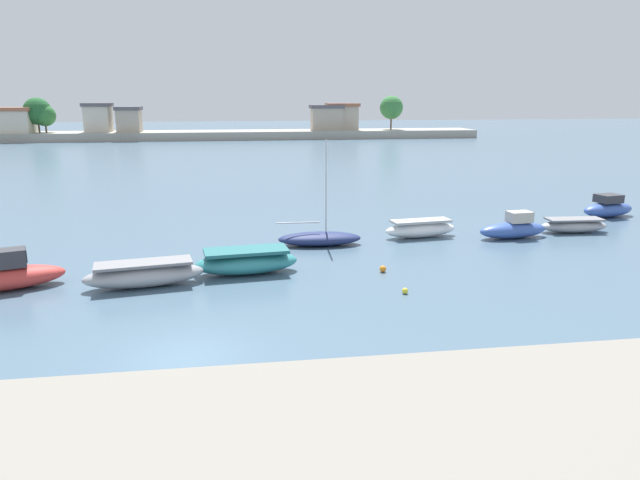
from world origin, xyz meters
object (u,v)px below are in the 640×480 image
at_px(moored_boat_7, 574,226).
at_px(moored_boat_3, 246,262).
at_px(moored_boat_4, 320,238).
at_px(mooring_buoy_0, 405,291).
at_px(moored_boat_1, 5,276).
at_px(moored_boat_6, 514,229).
at_px(mooring_buoy_3, 614,201).
at_px(moored_boat_5, 421,229).
at_px(mooring_buoy_2, 383,269).
at_px(moored_boat_2, 144,275).
at_px(moored_boat_8, 608,208).

bearing_deg(moored_boat_7, moored_boat_3, -160.87).
bearing_deg(moored_boat_4, mooring_buoy_0, -72.74).
bearing_deg(moored_boat_4, moored_boat_1, -156.16).
bearing_deg(mooring_buoy_0, moored_boat_6, 43.82).
height_order(moored_boat_4, mooring_buoy_3, moored_boat_4).
height_order(moored_boat_4, moored_boat_5, moored_boat_4).
height_order(moored_boat_3, moored_boat_4, moored_boat_4).
relative_size(moored_boat_3, mooring_buoy_0, 19.41).
height_order(moored_boat_7, mooring_buoy_3, moored_boat_7).
relative_size(mooring_buoy_0, mooring_buoy_2, 0.82).
height_order(moored_boat_5, mooring_buoy_0, moored_boat_5).
distance_m(mooring_buoy_0, mooring_buoy_3, 31.31).
height_order(moored_boat_7, mooring_buoy_2, moored_boat_7).
height_order(moored_boat_2, moored_boat_5, moored_boat_2).
distance_m(moored_boat_1, moored_boat_7, 33.56).
distance_m(moored_boat_3, mooring_buoy_3, 34.87).
height_order(moored_boat_1, moored_boat_7, moored_boat_1).
distance_m(moored_boat_1, mooring_buoy_2, 18.05).
bearing_deg(mooring_buoy_3, moored_boat_8, -128.17).
relative_size(moored_boat_5, mooring_buoy_3, 12.88).
distance_m(moored_boat_8, mooring_buoy_2, 23.14).
relative_size(moored_boat_6, moored_boat_7, 1.03).
height_order(moored_boat_1, moored_boat_6, moored_boat_1).
distance_m(moored_boat_2, mooring_buoy_0, 12.23).
height_order(moored_boat_2, moored_boat_7, moored_boat_2).
relative_size(moored_boat_2, moored_boat_6, 1.22).
height_order(moored_boat_6, mooring_buoy_3, moored_boat_6).
height_order(moored_boat_4, mooring_buoy_2, moored_boat_4).
xyz_separation_m(moored_boat_8, mooring_buoy_2, (-20.16, -11.36, -0.50)).
bearing_deg(mooring_buoy_2, moored_boat_8, 29.41).
bearing_deg(moored_boat_7, moored_boat_8, 42.30).
distance_m(moored_boat_3, moored_boat_7, 22.52).
bearing_deg(moored_boat_6, moored_boat_8, 21.42).
bearing_deg(moored_boat_8, moored_boat_3, -170.04).
bearing_deg(moored_boat_5, moored_boat_7, -7.89).
xyz_separation_m(moored_boat_3, moored_boat_6, (16.97, 5.21, 0.00)).
height_order(moored_boat_8, mooring_buoy_0, moored_boat_8).
distance_m(moored_boat_2, mooring_buoy_3, 39.82).
xyz_separation_m(moored_boat_6, mooring_buoy_3, (14.16, 10.48, -0.42)).
bearing_deg(moored_boat_6, moored_boat_5, 163.06).
bearing_deg(mooring_buoy_0, moored_boat_2, 166.28).
bearing_deg(mooring_buoy_2, moored_boat_5, 58.93).
distance_m(moored_boat_4, moored_boat_6, 12.44).
bearing_deg(moored_boat_1, moored_boat_5, -1.48).
xyz_separation_m(moored_boat_2, moored_boat_7, (26.49, 7.56, -0.13)).
distance_m(moored_boat_1, moored_boat_2, 6.34).
distance_m(moored_boat_6, mooring_buoy_3, 17.62).
bearing_deg(moored_boat_3, moored_boat_6, 10.91).
bearing_deg(moored_boat_6, mooring_buoy_3, 30.21).
height_order(moored_boat_2, mooring_buoy_2, moored_boat_2).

